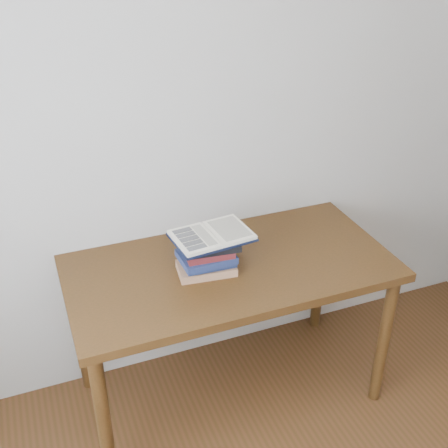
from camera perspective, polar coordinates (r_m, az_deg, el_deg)
name	(u,v)px	position (r m, az deg, el deg)	size (l,w,h in m)	color
desk	(230,282)	(2.60, 0.66, -5.88)	(1.48, 0.74, 0.79)	#482912
book_stack	(208,257)	(2.46, -1.65, -3.36)	(0.28, 0.19, 0.16)	#A07553
open_book	(212,235)	(2.44, -1.23, -1.17)	(0.36, 0.27, 0.03)	black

